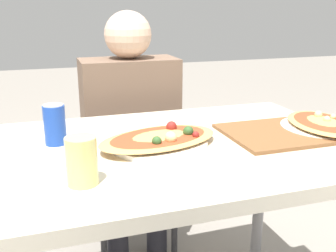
{
  "coord_description": "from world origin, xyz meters",
  "views": [
    {
      "loc": [
        -0.38,
        -1.08,
        1.16
      ],
      "look_at": [
        -0.03,
        0.0,
        0.82
      ],
      "focal_mm": 42.0,
      "sensor_mm": 36.0,
      "label": 1
    }
  ],
  "objects": [
    {
      "name": "dining_table",
      "position": [
        0.0,
        0.0,
        0.68
      ],
      "size": [
        1.16,
        0.79,
        0.76
      ],
      "color": "beige",
      "rests_on": "ground_plane"
    },
    {
      "name": "chair_far_seated",
      "position": [
        -0.01,
        0.73,
        0.5
      ],
      "size": [
        0.4,
        0.4,
        0.92
      ],
      "rotation": [
        0.0,
        0.0,
        3.14
      ],
      "color": "black",
      "rests_on": "ground_plane"
    },
    {
      "name": "person_seated",
      "position": [
        -0.01,
        0.61,
        0.68
      ],
      "size": [
        0.43,
        0.25,
        1.15
      ],
      "rotation": [
        0.0,
        0.0,
        3.14
      ],
      "color": "#2D2D38",
      "rests_on": "ground_plane"
    },
    {
      "name": "pizza_main",
      "position": [
        -0.06,
        -0.0,
        0.78
      ],
      "size": [
        0.43,
        0.31,
        0.06
      ],
      "color": "white",
      "rests_on": "dining_table"
    },
    {
      "name": "soda_can",
      "position": [
        -0.36,
        0.12,
        0.82
      ],
      "size": [
        0.07,
        0.07,
        0.12
      ],
      "color": "#1E47B2",
      "rests_on": "dining_table"
    },
    {
      "name": "drink_glass",
      "position": [
        -0.31,
        -0.2,
        0.82
      ],
      "size": [
        0.07,
        0.07,
        0.12
      ],
      "color": "#E0DB7F",
      "rests_on": "dining_table"
    },
    {
      "name": "serving_tray",
      "position": [
        0.41,
        -0.02,
        0.76
      ],
      "size": [
        0.48,
        0.3,
        0.01
      ],
      "color": "brown",
      "rests_on": "dining_table"
    },
    {
      "name": "pizza_second",
      "position": [
        0.53,
        -0.02,
        0.78
      ],
      "size": [
        0.28,
        0.36,
        0.06
      ],
      "color": "white",
      "rests_on": "dining_table"
    }
  ]
}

